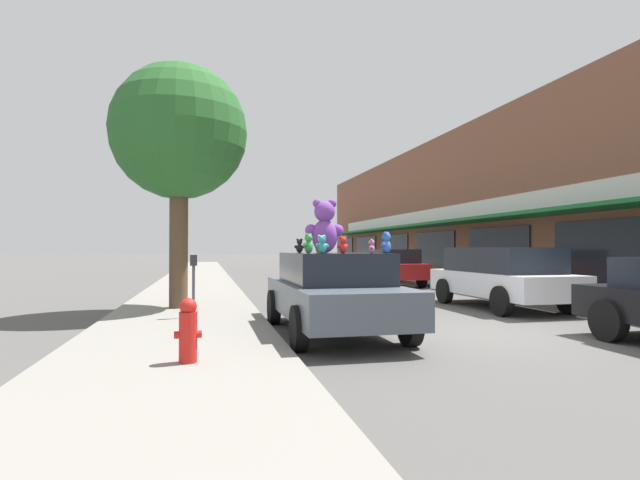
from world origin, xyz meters
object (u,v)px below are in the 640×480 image
Objects in this scene: teddy_bear_yellow at (318,246)px; teddy_bear_pink at (372,246)px; teddy_bear_blue at (386,243)px; teddy_bear_teal at (322,245)px; parked_car_far_right at (387,265)px; teddy_bear_cream at (322,244)px; fire_hydrant at (188,330)px; teddy_bear_green at (308,244)px; street_tree at (179,133)px; teddy_bear_giant at (325,227)px; teddy_bear_red at (343,245)px; parking_meter at (194,277)px; teddy_bear_black at (299,246)px; parked_car_far_center at (501,275)px; plush_art_car at (333,290)px.

teddy_bear_yellow is 1.81m from teddy_bear_pink.
teddy_bear_teal is (-1.06, -0.01, -0.03)m from teddy_bear_blue.
teddy_bear_cream is at bearing -115.37° from parked_car_far_right.
teddy_bear_pink is 0.30× the size of fire_hydrant.
teddy_bear_green is at bearing 41.01° from fire_hydrant.
teddy_bear_blue is 6.41m from street_tree.
teddy_bear_teal is 5.93m from street_tree.
teddy_bear_giant reaches higher than teddy_bear_teal.
teddy_bear_green is (-1.20, 0.37, -0.01)m from teddy_bear_blue.
teddy_bear_teal is 1.02× the size of teddy_bear_red.
teddy_bear_cream is (-0.28, -0.96, -0.33)m from teddy_bear_giant.
teddy_bear_teal is 0.22× the size of parking_meter.
teddy_bear_blue is at bearing 121.52° from teddy_bear_green.
teddy_bear_cream reaches higher than parked_car_far_right.
teddy_bear_black is at bearing -4.01° from teddy_bear_giant.
teddy_bear_red is 0.06× the size of parked_car_far_right.
parking_meter is at bearing -89.62° from teddy_bear_blue.
teddy_bear_black is at bearing -80.62° from teddy_bear_red.
street_tree is (-2.26, 4.33, 2.67)m from teddy_bear_green.
street_tree is at bearing -68.61° from teddy_bear_red.
teddy_bear_cream is 0.25m from teddy_bear_green.
teddy_bear_cream is at bearing -54.14° from teddy_bear_red.
parked_car_far_center is at bearing 169.45° from teddy_bear_green.
parked_car_far_center is (5.67, 2.32, -0.72)m from teddy_bear_black.
teddy_bear_red is (0.39, 0.18, -0.00)m from teddy_bear_teal.
teddy_bear_blue is at bearing -168.37° from teddy_bear_teal.
teddy_bear_giant is 3.57× the size of teddy_bear_red.
teddy_bear_cream reaches higher than teddy_bear_red.
teddy_bear_yellow is at bearing -44.24° from street_tree.
street_tree is at bearing -121.11° from teddy_bear_pink.
teddy_bear_pink is 0.83× the size of teddy_bear_teal.
teddy_bear_red is 2.95m from fire_hydrant.
teddy_bear_blue is at bearing 22.04° from fire_hydrant.
parked_car_far_right is 0.82× the size of street_tree.
teddy_bear_blue is 0.44× the size of fire_hydrant.
teddy_bear_pink is at bearing 132.50° from teddy_bear_green.
street_tree reaches higher than teddy_bear_black.
parked_car_far_right is at bearing 90.00° from parked_car_far_center.
teddy_bear_teal is 13.28m from parked_car_far_right.
parking_meter is (0.39, -1.83, -3.33)m from street_tree.
teddy_bear_green is at bearing -30.48° from teddy_bear_red.
teddy_bear_cream is 0.93× the size of teddy_bear_green.
teddy_bear_blue is 12.87m from parked_car_far_right.
teddy_bear_blue is 3.46m from fire_hydrant.
teddy_bear_teal is (-0.38, -1.42, -0.34)m from teddy_bear_giant.
teddy_bear_red is at bearing 118.21° from teddy_bear_green.
teddy_bear_yellow is 1.12× the size of teddy_bear_pink.
plush_art_car is 16.73× the size of teddy_bear_black.
teddy_bear_blue reaches higher than plush_art_car.
parking_meter is (-7.60, -0.94, 0.08)m from parked_car_far_center.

